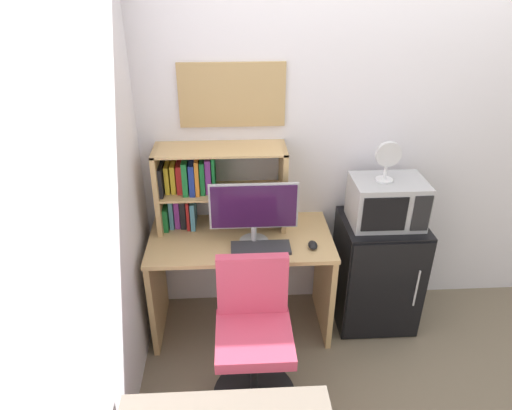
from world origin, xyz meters
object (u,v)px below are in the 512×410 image
keyboard (261,248)px  wall_corkboard (232,95)px  monitor (254,210)px  microwave (387,202)px  hutch_bookshelf (202,184)px  desk_chair (254,341)px  mini_fridge (376,272)px  computer_mouse (313,245)px  desk_fan (388,159)px

keyboard → wall_corkboard: (-0.16, 0.45, 0.85)m
monitor → microwave: bearing=7.3°
hutch_bookshelf → monitor: (0.33, -0.25, -0.06)m
monitor → desk_chair: (-0.03, -0.52, -0.59)m
desk_chair → monitor: bearing=86.9°
keyboard → desk_chair: (-0.07, -0.43, -0.36)m
microwave → hutch_bookshelf: bearing=173.5°
monitor → keyboard: 0.25m
microwave → wall_corkboard: (-0.99, 0.26, 0.65)m
keyboard → microwave: bearing=13.1°
keyboard → microwave: 0.88m
hutch_bookshelf → monitor: 0.42m
mini_fridge → desk_chair: (-0.90, -0.62, -0.00)m
computer_mouse → microwave: (0.51, 0.20, 0.19)m
microwave → desk_chair: microwave is taller
keyboard → microwave: size_ratio=0.80×
hutch_bookshelf → desk_fan: (1.16, -0.14, 0.21)m
monitor → desk_chair: 0.78m
computer_mouse → wall_corkboard: wall_corkboard is taller
keyboard → desk_chair: 0.57m
monitor → microwave: (0.88, 0.11, -0.03)m
monitor → computer_mouse: monitor is taller
hutch_bookshelf → keyboard: hutch_bookshelf is taller
desk_fan → wall_corkboard: bearing=164.7°
microwave → desk_chair: bearing=-145.2°
desk_fan → monitor: bearing=-172.7°
microwave → desk_fan: 0.31m
hutch_bookshelf → wall_corkboard: bearing=29.4°
keyboard → wall_corkboard: wall_corkboard is taller
keyboard → computer_mouse: bearing=-0.2°
microwave → desk_fan: bearing=-171.9°
computer_mouse → microwave: 0.58m
hutch_bookshelf → microwave: hutch_bookshelf is taller
mini_fridge → desk_fan: bearing=-176.3°
microwave → mini_fridge: bearing=-90.2°
computer_mouse → desk_fan: size_ratio=0.35×
computer_mouse → wall_corkboard: 1.07m
computer_mouse → microwave: microwave is taller
keyboard → wall_corkboard: 0.97m
monitor → mini_fridge: 1.06m
computer_mouse → mini_fridge: bearing=20.8°
keyboard → mini_fridge: size_ratio=0.46×
mini_fridge → wall_corkboard: size_ratio=1.21×
monitor → hutch_bookshelf: bearing=142.5°
hutch_bookshelf → keyboard: (0.36, -0.33, -0.29)m
mini_fridge → desk_fan: size_ratio=3.06×
hutch_bookshelf → desk_chair: 1.05m
computer_mouse → desk_chair: (-0.40, -0.43, -0.37)m
monitor → wall_corkboard: size_ratio=0.83×
desk_fan → desk_chair: size_ratio=0.29×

